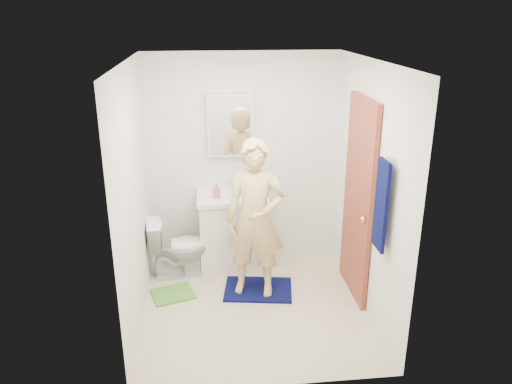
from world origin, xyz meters
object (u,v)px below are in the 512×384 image
(toothbrush_cup, at_px, (246,187))
(man, at_px, (255,219))
(medicine_cabinet, at_px, (230,125))
(toilet, at_px, (178,247))
(soap_dispenser, at_px, (217,191))
(towel, at_px, (381,206))
(vanity_cabinet, at_px, (233,231))

(toothbrush_cup, bearing_deg, man, -89.15)
(medicine_cabinet, distance_m, toilet, 1.48)
(medicine_cabinet, height_order, soap_dispenser, medicine_cabinet)
(soap_dispenser, xyz_separation_m, man, (0.36, -0.63, -0.09))
(medicine_cabinet, bearing_deg, toothbrush_cup, -35.05)
(toilet, bearing_deg, toothbrush_cup, -74.29)
(toilet, bearing_deg, towel, -131.44)
(toilet, relative_size, toothbrush_cup, 5.56)
(vanity_cabinet, height_order, toilet, vanity_cabinet)
(soap_dispenser, height_order, man, man)
(toilet, height_order, man, man)
(vanity_cabinet, height_order, toothbrush_cup, toothbrush_cup)
(medicine_cabinet, xyz_separation_m, toothbrush_cup, (0.17, -0.12, -0.70))
(soap_dispenser, bearing_deg, toothbrush_cup, 27.76)
(vanity_cabinet, bearing_deg, toothbrush_cup, 30.42)
(soap_dispenser, bearing_deg, man, -60.13)
(medicine_cabinet, distance_m, toothbrush_cup, 0.73)
(medicine_cabinet, height_order, toilet, medicine_cabinet)
(toilet, bearing_deg, soap_dispenser, -79.17)
(medicine_cabinet, height_order, towel, medicine_cabinet)
(toothbrush_cup, bearing_deg, toilet, -158.00)
(soap_dispenser, distance_m, man, 0.73)
(vanity_cabinet, relative_size, towel, 1.00)
(towel, distance_m, toothbrush_cup, 1.91)
(vanity_cabinet, height_order, man, man)
(medicine_cabinet, relative_size, toilet, 1.04)
(medicine_cabinet, relative_size, towel, 0.87)
(toilet, height_order, soap_dispenser, soap_dispenser)
(towel, height_order, toilet, towel)
(medicine_cabinet, xyz_separation_m, man, (0.19, -0.93, -0.76))
(vanity_cabinet, xyz_separation_m, man, (0.19, -0.71, 0.44))
(soap_dispenser, bearing_deg, towel, -46.03)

